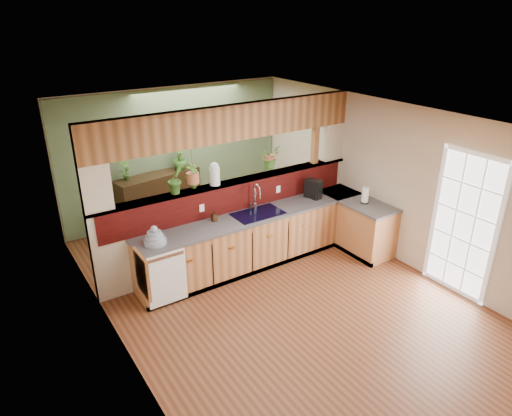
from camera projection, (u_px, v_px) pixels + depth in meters
ground at (280, 295)px, 6.79m from camera, size 4.60×7.00×0.01m
ceiling at (284, 122)px, 5.74m from camera, size 4.60×7.00×0.01m
wall_back at (176, 154)px, 8.94m from camera, size 4.60×0.02×2.60m
wall_left at (117, 263)px, 5.11m from camera, size 0.02×7.00×2.60m
wall_right at (396, 183)px, 7.42m from camera, size 0.02×7.00×2.60m
pass_through_partition at (234, 192)px, 7.35m from camera, size 4.60×0.21×2.60m
pass_through_ledge at (232, 182)px, 7.27m from camera, size 4.60×0.21×0.04m
header_beam at (231, 123)px, 6.89m from camera, size 4.60×0.15×0.55m
sage_backwall at (177, 154)px, 8.93m from camera, size 4.55×0.02×2.55m
countertop at (290, 232)px, 7.69m from camera, size 4.14×1.52×0.90m
dishwasher at (167, 278)px, 6.36m from camera, size 0.58×0.03×0.82m
navy_sink at (258, 218)px, 7.33m from camera, size 0.82×0.50×0.18m
french_door at (463, 227)px, 6.51m from camera, size 0.06×1.02×2.16m
framed_print at (142, 275)px, 4.41m from camera, size 0.04×0.35×0.45m
faucet at (256, 196)px, 7.36m from camera, size 0.20×0.19×0.44m
dish_stack at (155, 238)px, 6.33m from camera, size 0.32×0.32×0.28m
soap_dispenser at (214, 216)px, 7.01m from camera, size 0.08×0.08×0.17m
coffee_maker at (314, 190)px, 7.86m from camera, size 0.17×0.29×0.32m
paper_towel at (365, 195)px, 7.65m from camera, size 0.14×0.14×0.29m
glass_jar at (215, 174)px, 7.04m from camera, size 0.16×0.16×0.36m
ledge_plant_left at (176, 179)px, 6.69m from camera, size 0.28×0.24×0.45m
hanging_plant_a at (192, 167)px, 6.78m from camera, size 0.26×0.22×0.56m
hanging_plant_b at (270, 147)px, 7.45m from camera, size 0.41×0.38×0.50m
shelving_console at (160, 201)px, 8.81m from camera, size 1.71×0.72×1.11m
shelf_plant_a at (125, 170)px, 8.21m from camera, size 0.24×0.19×0.39m
shelf_plant_b at (180, 158)px, 8.74m from camera, size 0.30×0.30×0.47m
floor_plant at (242, 198)px, 9.29m from camera, size 0.76×0.70×0.73m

